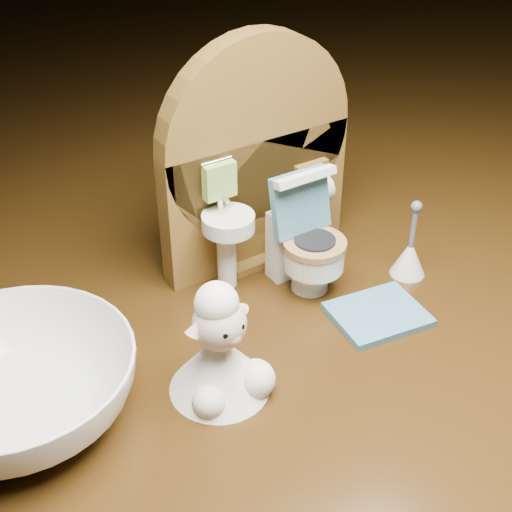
# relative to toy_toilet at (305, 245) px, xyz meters

# --- Properties ---
(backdrop_panel) EXTENTS (0.13, 0.05, 0.15)m
(backdrop_panel) POSITION_rel_toy_toilet_xyz_m (-0.01, 0.04, 0.04)
(backdrop_panel) COLOR brown
(backdrop_panel) RESTS_ON ground
(toy_toilet) EXTENTS (0.04, 0.05, 0.08)m
(toy_toilet) POSITION_rel_toy_toilet_xyz_m (0.00, 0.00, 0.00)
(toy_toilet) COLOR white
(toy_toilet) RESTS_ON ground
(bath_mat) EXTENTS (0.06, 0.05, 0.00)m
(bath_mat) POSITION_rel_toy_toilet_xyz_m (0.02, -0.05, -0.03)
(bath_mat) COLOR teal
(bath_mat) RESTS_ON ground
(toilet_brush) EXTENTS (0.02, 0.02, 0.05)m
(toilet_brush) POSITION_rel_toy_toilet_xyz_m (0.06, -0.03, -0.01)
(toilet_brush) COLOR white
(toilet_brush) RESTS_ON ground
(plush_lamb) EXTENTS (0.05, 0.05, 0.07)m
(plush_lamb) POSITION_rel_toy_toilet_xyz_m (-0.09, -0.05, -0.00)
(plush_lamb) COLOR white
(plush_lamb) RESTS_ON ground
(ceramic_bowl) EXTENTS (0.14, 0.14, 0.04)m
(ceramic_bowl) POSITION_rel_toy_toilet_xyz_m (-0.19, -0.02, -0.01)
(ceramic_bowl) COLOR white
(ceramic_bowl) RESTS_ON ground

